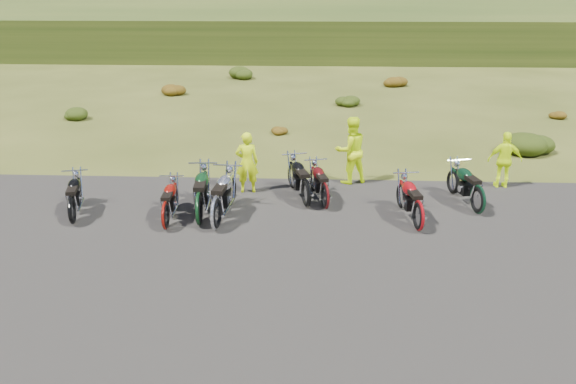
{
  "coord_description": "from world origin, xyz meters",
  "views": [
    {
      "loc": [
        0.95,
        -11.52,
        5.47
      ],
      "look_at": [
        0.4,
        0.63,
        0.89
      ],
      "focal_mm": 35.0,
      "sensor_mm": 36.0,
      "label": 1
    }
  ],
  "objects_px": {
    "motorcycle_7": "(476,214)",
    "motorcycle_3": "(217,230)",
    "person_middle": "(247,163)",
    "motorcycle_0": "(74,224)"
  },
  "relations": [
    {
      "from": "motorcycle_3",
      "to": "motorcycle_7",
      "type": "height_order",
      "value": "motorcycle_3"
    },
    {
      "from": "motorcycle_0",
      "to": "motorcycle_7",
      "type": "relative_size",
      "value": 0.94
    },
    {
      "from": "motorcycle_7",
      "to": "motorcycle_3",
      "type": "bearing_deg",
      "value": 88.48
    },
    {
      "from": "motorcycle_3",
      "to": "person_middle",
      "type": "bearing_deg",
      "value": -4.89
    },
    {
      "from": "motorcycle_3",
      "to": "motorcycle_7",
      "type": "bearing_deg",
      "value": -73.63
    },
    {
      "from": "motorcycle_0",
      "to": "person_middle",
      "type": "bearing_deg",
      "value": -73.78
    },
    {
      "from": "motorcycle_7",
      "to": "person_middle",
      "type": "bearing_deg",
      "value": 65.31
    },
    {
      "from": "motorcycle_3",
      "to": "person_middle",
      "type": "height_order",
      "value": "person_middle"
    },
    {
      "from": "motorcycle_0",
      "to": "person_middle",
      "type": "relative_size",
      "value": 1.15
    },
    {
      "from": "person_middle",
      "to": "motorcycle_3",
      "type": "bearing_deg",
      "value": 73.5
    }
  ]
}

